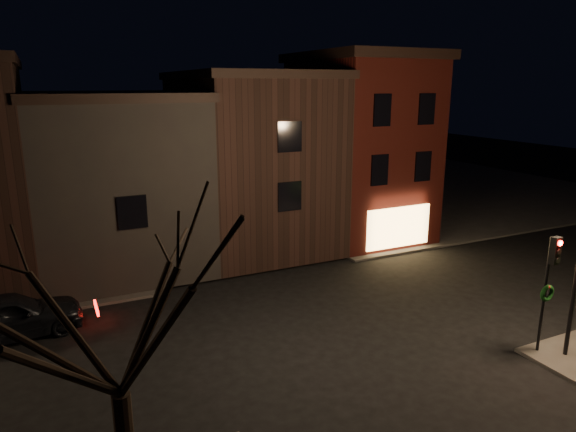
# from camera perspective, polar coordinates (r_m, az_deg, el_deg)

# --- Properties ---
(ground) EXTENTS (120.00, 120.00, 0.00)m
(ground) POSITION_cam_1_polar(r_m,az_deg,el_deg) (20.25, 3.12, -11.55)
(ground) COLOR black
(ground) RESTS_ON ground
(sidewalk_far_right) EXTENTS (30.00, 30.00, 0.12)m
(sidewalk_far_right) POSITION_cam_1_polar(r_m,az_deg,el_deg) (46.89, 12.94, 3.23)
(sidewalk_far_right) COLOR #2D2B28
(sidewalk_far_right) RESTS_ON ground
(corner_building) EXTENTS (6.50, 8.50, 10.50)m
(corner_building) POSITION_cam_1_polar(r_m,az_deg,el_deg) (30.66, 7.96, 7.80)
(corner_building) COLOR #42100B
(corner_building) RESTS_ON ground
(row_building_a) EXTENTS (7.30, 10.30, 9.40)m
(row_building_a) POSITION_cam_1_polar(r_m,az_deg,el_deg) (28.66, -4.23, 6.30)
(row_building_a) COLOR black
(row_building_a) RESTS_ON ground
(row_building_b) EXTENTS (7.80, 10.30, 8.40)m
(row_building_b) POSITION_cam_1_polar(r_m,az_deg,el_deg) (26.99, -18.72, 4.00)
(row_building_b) COLOR black
(row_building_b) RESTS_ON ground
(traffic_signal) EXTENTS (0.58, 0.38, 4.05)m
(traffic_signal) POSITION_cam_1_polar(r_m,az_deg,el_deg) (18.79, 27.08, -6.01)
(traffic_signal) COLOR black
(traffic_signal) RESTS_ON sidewalk_near_right
(bare_tree_left) EXTENTS (5.60, 5.60, 7.50)m
(bare_tree_left) POSITION_cam_1_polar(r_m,az_deg,el_deg) (9.60, -19.10, -7.31)
(bare_tree_left) COLOR black
(bare_tree_left) RESTS_ON sidewalk_near_left
(parked_car_a) EXTENTS (5.21, 2.66, 1.70)m
(parked_car_a) POSITION_cam_1_polar(r_m,az_deg,el_deg) (21.09, -28.73, -9.78)
(parked_car_a) COLOR black
(parked_car_a) RESTS_ON ground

